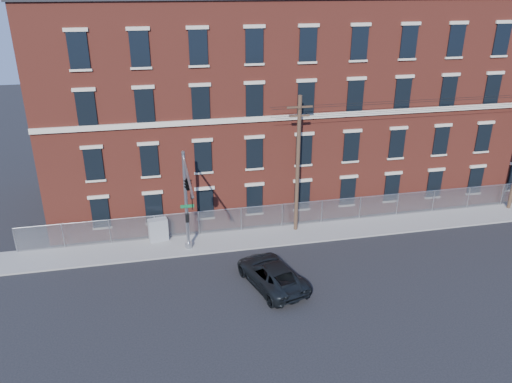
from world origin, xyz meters
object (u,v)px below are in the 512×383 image
Objects in this scene: utility_cabinet at (158,230)px; traffic_signal_mast at (188,190)px; utility_pole_near at (298,163)px; pickup_truck at (272,274)px.

traffic_signal_mast is at bearing -72.20° from utility_cabinet.
utility_pole_near is at bearing -11.95° from utility_cabinet.
traffic_signal_mast is 4.26× the size of utility_cabinet.
utility_pole_near is 1.79× the size of pickup_truck.
pickup_truck is 9.55m from utility_cabinet.
utility_cabinet reaches higher than pickup_truck.
utility_pole_near reaches higher than traffic_signal_mast.
traffic_signal_mast is 0.70× the size of utility_pole_near.
utility_pole_near is at bearing -133.97° from pickup_truck.
traffic_signal_mast is 7.20m from pickup_truck.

